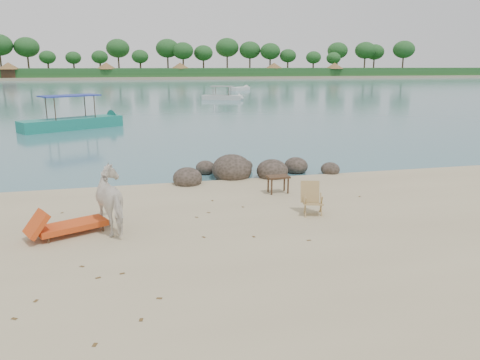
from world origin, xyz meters
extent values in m
plane|color=#3D707A|center=(0.00, 90.00, 0.00)|extent=(400.00, 400.00, 0.00)
cube|color=tan|center=(0.00, 170.00, 0.00)|extent=(420.00, 90.00, 1.40)
cube|color=#1E4C1E|center=(0.00, 135.00, 1.90)|extent=(420.00, 18.00, 2.40)
ellipsoid|color=#2D261E|center=(-0.48, 5.79, 0.17)|extent=(0.99, 1.09, 0.75)
ellipsoid|color=#2D261E|center=(1.22, 6.49, 0.25)|extent=(1.43, 1.58, 1.08)
ellipsoid|color=#2D261E|center=(2.62, 6.09, 0.20)|extent=(1.13, 1.24, 0.85)
ellipsoid|color=#2D261E|center=(3.82, 6.89, 0.16)|extent=(0.89, 0.98, 0.67)
ellipsoid|color=#2D261E|center=(4.92, 6.19, 0.12)|extent=(0.70, 0.77, 0.52)
ellipsoid|color=#2D261E|center=(0.42, 7.49, 0.13)|extent=(0.74, 0.81, 0.55)
ellipsoid|color=#2D261E|center=(2.02, 7.69, 0.10)|extent=(0.58, 0.64, 0.44)
imported|color=white|center=(-2.75, 1.66, 0.75)|extent=(1.37, 1.95, 1.50)
plane|color=brown|center=(-2.62, -0.98, 0.01)|extent=(0.12, 0.12, 0.00)
plane|color=brown|center=(-0.34, 2.41, 0.01)|extent=(0.14, 0.14, 0.00)
plane|color=brown|center=(-4.22, 3.33, 0.01)|extent=(0.13, 0.13, 0.00)
plane|color=brown|center=(-2.33, -2.78, 0.01)|extent=(0.12, 0.12, 0.00)
plane|color=brown|center=(-3.40, -0.46, 0.01)|extent=(0.14, 0.14, 0.00)
plane|color=brown|center=(0.68, 2.69, 0.01)|extent=(0.11, 0.11, 0.00)
plane|color=brown|center=(0.37, 0.34, 0.01)|extent=(0.12, 0.12, 0.00)
plane|color=brown|center=(-3.00, -3.32, 0.01)|extent=(0.13, 0.13, 0.00)
plane|color=brown|center=(-0.78, 0.59, 0.01)|extent=(0.14, 0.14, 0.00)
plane|color=brown|center=(-4.05, -1.74, 0.01)|extent=(0.13, 0.13, 0.00)
plane|color=brown|center=(-4.28, -2.28, 0.01)|extent=(0.14, 0.14, 0.00)
plane|color=brown|center=(4.42, 2.91, 0.01)|extent=(0.14, 0.14, 0.00)
plane|color=brown|center=(-3.06, -1.06, 0.01)|extent=(0.13, 0.13, 0.00)
plane|color=brown|center=(1.53, -0.18, 0.01)|extent=(0.10, 0.10, 0.00)
plane|color=brown|center=(-2.00, -2.14, 0.01)|extent=(0.12, 0.12, 0.00)
plane|color=brown|center=(-0.73, 2.10, 0.01)|extent=(0.14, 0.14, 0.00)
plane|color=brown|center=(2.67, 1.84, 0.01)|extent=(0.14, 0.14, 0.00)
plane|color=brown|center=(-0.04, 3.53, 0.01)|extent=(0.11, 0.11, 0.00)
camera|label=1|loc=(-2.37, -9.58, 3.93)|focal=35.00mm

